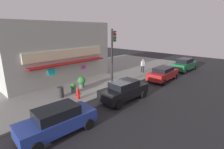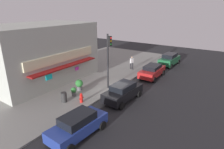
{
  "view_description": "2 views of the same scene",
  "coord_description": "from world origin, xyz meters",
  "px_view_note": "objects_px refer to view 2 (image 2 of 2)",
  "views": [
    {
      "loc": [
        -11.13,
        -9.89,
        5.74
      ],
      "look_at": [
        0.45,
        0.93,
        1.41
      ],
      "focal_mm": 26.67,
      "sensor_mm": 36.0,
      "label": 1
    },
    {
      "loc": [
        -14.89,
        -9.98,
        8.22
      ],
      "look_at": [
        0.74,
        0.61,
        1.56
      ],
      "focal_mm": 30.62,
      "sensor_mm": 36.0,
      "label": 2
    }
  ],
  "objects_px": {
    "trash_can": "(64,97)",
    "parked_car_blue": "(78,125)",
    "potted_plant_by_doorway": "(79,84)",
    "potted_plant_by_window": "(74,91)",
    "pedestrian": "(132,62)",
    "parked_car_green": "(169,59)",
    "traffic_light": "(109,55)",
    "fire_hydrant": "(81,98)",
    "parked_car_black": "(123,92)",
    "parked_car_red": "(152,71)"
  },
  "relations": [
    {
      "from": "trash_can",
      "to": "potted_plant_by_doorway",
      "type": "relative_size",
      "value": 0.81
    },
    {
      "from": "pedestrian",
      "to": "parked_car_green",
      "type": "xyz_separation_m",
      "value": [
        5.28,
        -3.53,
        -0.22
      ]
    },
    {
      "from": "traffic_light",
      "to": "trash_can",
      "type": "bearing_deg",
      "value": 162.95
    },
    {
      "from": "traffic_light",
      "to": "fire_hydrant",
      "type": "bearing_deg",
      "value": 177.97
    },
    {
      "from": "parked_car_green",
      "to": "traffic_light",
      "type": "bearing_deg",
      "value": 169.0
    },
    {
      "from": "fire_hydrant",
      "to": "parked_car_blue",
      "type": "bearing_deg",
      "value": -139.85
    },
    {
      "from": "trash_can",
      "to": "parked_car_red",
      "type": "relative_size",
      "value": 0.2
    },
    {
      "from": "parked_car_blue",
      "to": "traffic_light",
      "type": "bearing_deg",
      "value": 20.33
    },
    {
      "from": "potted_plant_by_doorway",
      "to": "parked_car_black",
      "type": "bearing_deg",
      "value": -80.56
    },
    {
      "from": "pedestrian",
      "to": "parked_car_red",
      "type": "xyz_separation_m",
      "value": [
        -1.15,
        -3.48,
        -0.3
      ]
    },
    {
      "from": "potted_plant_by_doorway",
      "to": "parked_car_green",
      "type": "relative_size",
      "value": 0.25
    },
    {
      "from": "fire_hydrant",
      "to": "potted_plant_by_doorway",
      "type": "xyz_separation_m",
      "value": [
        1.9,
        2.03,
        0.2
      ]
    },
    {
      "from": "parked_car_green",
      "to": "parked_car_blue",
      "type": "distance_m",
      "value": 19.97
    },
    {
      "from": "potted_plant_by_window",
      "to": "trash_can",
      "type": "bearing_deg",
      "value": -173.23
    },
    {
      "from": "traffic_light",
      "to": "potted_plant_by_doorway",
      "type": "xyz_separation_m",
      "value": [
        -2.18,
        2.17,
        -2.97
      ]
    },
    {
      "from": "fire_hydrant",
      "to": "trash_can",
      "type": "height_order",
      "value": "trash_can"
    },
    {
      "from": "fire_hydrant",
      "to": "pedestrian",
      "type": "height_order",
      "value": "pedestrian"
    },
    {
      "from": "trash_can",
      "to": "parked_car_blue",
      "type": "xyz_separation_m",
      "value": [
        -2.7,
        -4.31,
        0.25
      ]
    },
    {
      "from": "fire_hydrant",
      "to": "potted_plant_by_window",
      "type": "xyz_separation_m",
      "value": [
        0.59,
        1.52,
        0.03
      ]
    },
    {
      "from": "trash_can",
      "to": "pedestrian",
      "type": "distance_m",
      "value": 12.0
    },
    {
      "from": "parked_car_black",
      "to": "traffic_light",
      "type": "bearing_deg",
      "value": 61.73
    },
    {
      "from": "traffic_light",
      "to": "potted_plant_by_doorway",
      "type": "bearing_deg",
      "value": 135.07
    },
    {
      "from": "potted_plant_by_doorway",
      "to": "parked_car_red",
      "type": "bearing_deg",
      "value": -29.17
    },
    {
      "from": "potted_plant_by_window",
      "to": "parked_car_blue",
      "type": "height_order",
      "value": "parked_car_blue"
    },
    {
      "from": "fire_hydrant",
      "to": "pedestrian",
      "type": "relative_size",
      "value": 0.51
    },
    {
      "from": "trash_can",
      "to": "parked_car_blue",
      "type": "height_order",
      "value": "parked_car_blue"
    },
    {
      "from": "potted_plant_by_window",
      "to": "parked_car_black",
      "type": "xyz_separation_m",
      "value": [
        2.1,
        -4.25,
        0.25
      ]
    },
    {
      "from": "parked_car_black",
      "to": "parked_car_blue",
      "type": "relative_size",
      "value": 1.02
    },
    {
      "from": "parked_car_green",
      "to": "trash_can",
      "type": "bearing_deg",
      "value": 167.26
    },
    {
      "from": "trash_can",
      "to": "potted_plant_by_window",
      "type": "height_order",
      "value": "trash_can"
    },
    {
      "from": "trash_can",
      "to": "potted_plant_by_doorway",
      "type": "xyz_separation_m",
      "value": [
        2.7,
        0.68,
        0.19
      ]
    },
    {
      "from": "pedestrian",
      "to": "parked_car_blue",
      "type": "height_order",
      "value": "pedestrian"
    },
    {
      "from": "parked_car_black",
      "to": "parked_car_green",
      "type": "xyz_separation_m",
      "value": [
        13.78,
        0.17,
        0.04
      ]
    },
    {
      "from": "potted_plant_by_window",
      "to": "parked_car_blue",
      "type": "bearing_deg",
      "value": -132.44
    },
    {
      "from": "parked_car_black",
      "to": "pedestrian",
      "type": "bearing_deg",
      "value": 23.54
    },
    {
      "from": "pedestrian",
      "to": "parked_car_blue",
      "type": "distance_m",
      "value": 15.2
    },
    {
      "from": "traffic_light",
      "to": "trash_can",
      "type": "xyz_separation_m",
      "value": [
        -4.88,
        1.5,
        -3.15
      ]
    },
    {
      "from": "potted_plant_by_doorway",
      "to": "potted_plant_by_window",
      "type": "distance_m",
      "value": 1.42
    },
    {
      "from": "parked_car_red",
      "to": "pedestrian",
      "type": "bearing_deg",
      "value": 71.76
    },
    {
      "from": "traffic_light",
      "to": "parked_car_red",
      "type": "bearing_deg",
      "value": -21.67
    },
    {
      "from": "parked_car_black",
      "to": "potted_plant_by_doorway",
      "type": "bearing_deg",
      "value": 99.44
    },
    {
      "from": "parked_car_green",
      "to": "potted_plant_by_window",
      "type": "bearing_deg",
      "value": 165.62
    },
    {
      "from": "parked_car_green",
      "to": "fire_hydrant",
      "type": "bearing_deg",
      "value": 171.19
    },
    {
      "from": "potted_plant_by_doorway",
      "to": "pedestrian",
      "type": "bearing_deg",
      "value": -6.5
    },
    {
      "from": "potted_plant_by_window",
      "to": "parked_car_green",
      "type": "xyz_separation_m",
      "value": [
        15.88,
        -4.07,
        0.29
      ]
    },
    {
      "from": "pedestrian",
      "to": "parked_car_blue",
      "type": "bearing_deg",
      "value": -165.03
    },
    {
      "from": "parked_car_red",
      "to": "parked_car_blue",
      "type": "xyz_separation_m",
      "value": [
        -13.54,
        -0.44,
        0.02
      ]
    },
    {
      "from": "trash_can",
      "to": "parked_car_black",
      "type": "height_order",
      "value": "parked_car_black"
    },
    {
      "from": "parked_car_red",
      "to": "parked_car_blue",
      "type": "relative_size",
      "value": 1.03
    },
    {
      "from": "trash_can",
      "to": "potted_plant_by_window",
      "type": "bearing_deg",
      "value": 6.77
    }
  ]
}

